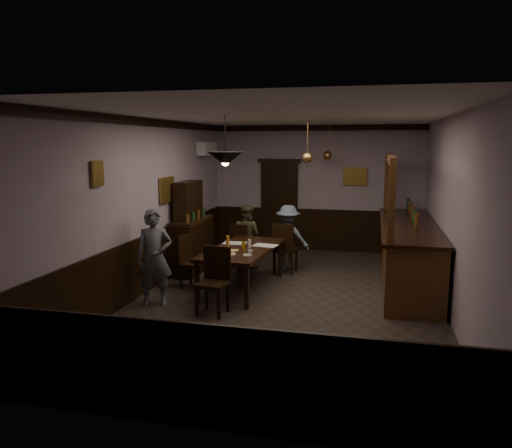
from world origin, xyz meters
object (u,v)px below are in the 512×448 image
(chair_far_right, at_px, (284,246))
(pendant_iron, at_px, (225,159))
(chair_far_left, at_px, (241,245))
(person_seated_left, at_px, (246,236))
(chair_side, at_px, (190,259))
(dining_table, at_px, (242,251))
(sideboard, at_px, (191,236))
(bar_counter, at_px, (408,252))
(person_standing, at_px, (154,258))
(soda_can, at_px, (244,245))
(coffee_cup, at_px, (250,252))
(pendant_brass_mid, at_px, (307,158))
(person_seated_right, at_px, (288,238))
(pendant_brass_far, at_px, (327,156))

(chair_far_right, height_order, pendant_iron, pendant_iron)
(chair_far_left, distance_m, person_seated_left, 0.31)
(chair_far_right, distance_m, pendant_iron, 2.76)
(chair_side, distance_m, pendant_iron, 2.12)
(chair_side, bearing_deg, dining_table, -70.45)
(sideboard, bearing_deg, bar_counter, 0.99)
(chair_far_left, xyz_separation_m, person_standing, (-0.76, -2.48, 0.25))
(chair_far_left, height_order, soda_can, chair_far_left)
(coffee_cup, bearing_deg, dining_table, 120.87)
(pendant_brass_mid, bearing_deg, pendant_iron, -118.31)
(soda_can, bearing_deg, dining_table, 120.62)
(bar_counter, bearing_deg, chair_far_left, 175.60)
(chair_side, bearing_deg, pendant_iron, -115.33)
(chair_far_right, height_order, soda_can, chair_far_right)
(pendant_brass_mid, bearing_deg, person_seated_left, 160.50)
(soda_can, bearing_deg, bar_counter, 21.58)
(coffee_cup, height_order, soda_can, soda_can)
(person_seated_left, height_order, sideboard, sideboard)
(chair_far_right, distance_m, person_standing, 2.94)
(person_standing, height_order, pendant_iron, pendant_iron)
(person_standing, bearing_deg, sideboard, 74.58)
(person_seated_right, relative_size, coffee_cup, 16.75)
(bar_counter, bearing_deg, pendant_brass_far, 130.96)
(person_standing, distance_m, pendant_brass_mid, 3.46)
(chair_far_left, xyz_separation_m, soda_can, (0.42, -1.37, 0.28))
(person_seated_right, bearing_deg, coffee_cup, 87.49)
(person_seated_right, xyz_separation_m, pendant_brass_mid, (0.42, -0.40, 1.63))
(chair_side, xyz_separation_m, pendant_brass_mid, (1.91, 1.24, 1.78))
(chair_far_right, height_order, person_standing, person_standing)
(person_seated_left, height_order, soda_can, person_seated_left)
(chair_side, bearing_deg, person_seated_left, -7.33)
(chair_side, relative_size, person_seated_right, 0.71)
(person_standing, distance_m, person_seated_left, 2.87)
(person_seated_left, bearing_deg, pendant_iron, 114.21)
(bar_counter, distance_m, pendant_iron, 3.87)
(coffee_cup, height_order, sideboard, sideboard)
(dining_table, bearing_deg, pendant_brass_far, 68.63)
(person_standing, relative_size, bar_counter, 0.37)
(chair_far_right, bearing_deg, bar_counter, -177.89)
(chair_side, relative_size, coffee_cup, 11.91)
(person_seated_right, relative_size, pendant_brass_mid, 1.65)
(person_seated_right, xyz_separation_m, bar_counter, (2.31, -0.46, -0.07))
(chair_far_left, relative_size, person_seated_right, 0.72)
(pendant_iron, height_order, pendant_brass_far, same)
(person_standing, relative_size, soda_can, 12.96)
(dining_table, bearing_deg, chair_side, -172.41)
(pendant_iron, height_order, pendant_brass_mid, same)
(coffee_cup, relative_size, sideboard, 0.04)
(person_seated_left, bearing_deg, soda_can, 120.38)
(dining_table, height_order, bar_counter, bar_counter)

